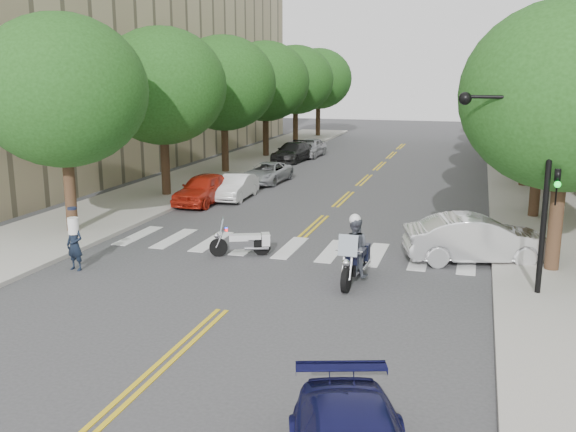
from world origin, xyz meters
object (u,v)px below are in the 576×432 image
at_px(motorcycle_police, 355,252).
at_px(motorcycle_parked, 246,242).
at_px(officer_standing, 75,245).
at_px(convertible, 477,239).

height_order(motorcycle_police, motorcycle_parked, motorcycle_police).
xyz_separation_m(officer_standing, convertible, (12.40, 4.61, -0.04)).
bearing_deg(officer_standing, motorcycle_police, 17.40).
bearing_deg(motorcycle_police, officer_standing, 11.14).
xyz_separation_m(motorcycle_police, officer_standing, (-8.85, -1.39, -0.11)).
relative_size(motorcycle_parked, officer_standing, 1.22).
bearing_deg(motorcycle_parked, officer_standing, 100.42).
distance_m(motorcycle_police, convertible, 4.80).
distance_m(officer_standing, convertible, 13.23).
distance_m(motorcycle_parked, officer_standing, 5.64).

